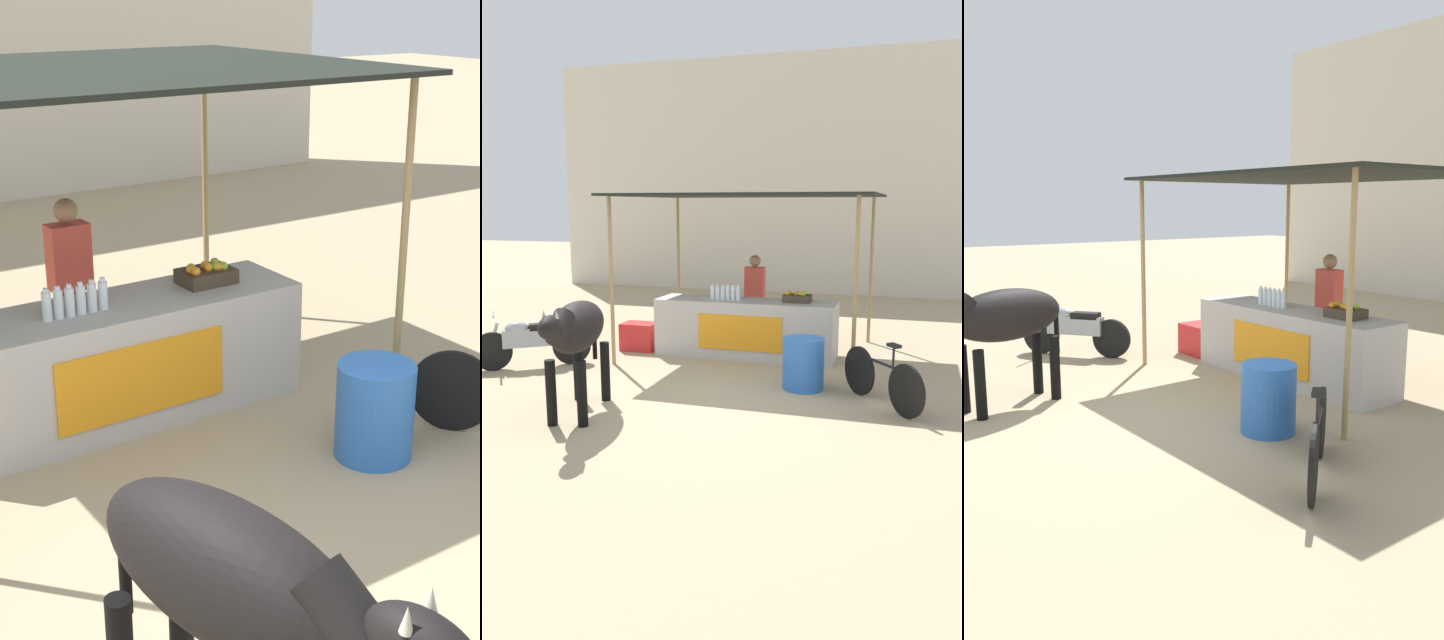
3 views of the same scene
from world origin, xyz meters
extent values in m
plane|color=tan|center=(0.00, 0.00, 0.00)|extent=(60.00, 60.00, 0.00)
cube|color=beige|center=(0.00, 10.27, 3.32)|extent=(16.00, 0.50, 6.63)
cube|color=#B2ADA8|center=(0.00, 2.20, 0.48)|extent=(3.00, 0.80, 0.96)
cube|color=orange|center=(0.00, 1.79, 0.48)|extent=(1.40, 0.02, 0.58)
cube|color=black|center=(0.00, 2.50, 2.68)|extent=(4.20, 3.20, 0.04)
cylinder|color=#997F51|center=(-1.89, 1.06, 1.34)|extent=(0.06, 0.06, 2.68)
cylinder|color=#997F51|center=(1.89, 1.06, 1.34)|extent=(0.06, 0.06, 2.68)
cylinder|color=#997F51|center=(-1.89, 3.94, 1.34)|extent=(0.06, 0.06, 2.68)
cylinder|color=#997F51|center=(1.89, 3.94, 1.34)|extent=(0.06, 0.06, 2.68)
cylinder|color=silver|center=(-0.57, 2.15, 1.07)|extent=(0.07, 0.07, 0.22)
cylinder|color=white|center=(-0.57, 2.15, 1.19)|extent=(0.04, 0.04, 0.03)
cylinder|color=silver|center=(-0.48, 2.15, 1.07)|extent=(0.07, 0.07, 0.22)
cylinder|color=white|center=(-0.48, 2.15, 1.19)|extent=(0.04, 0.04, 0.03)
cylinder|color=silver|center=(-0.39, 2.15, 1.07)|extent=(0.07, 0.07, 0.22)
cylinder|color=white|center=(-0.39, 2.15, 1.19)|extent=(0.04, 0.04, 0.03)
cylinder|color=silver|center=(-0.30, 2.15, 1.07)|extent=(0.07, 0.07, 0.22)
cylinder|color=white|center=(-0.30, 2.15, 1.19)|extent=(0.04, 0.04, 0.03)
cylinder|color=silver|center=(-0.21, 2.15, 1.07)|extent=(0.07, 0.07, 0.22)
cylinder|color=white|center=(-0.21, 2.15, 1.19)|extent=(0.04, 0.04, 0.03)
cylinder|color=silver|center=(-0.12, 2.15, 1.07)|extent=(0.07, 0.07, 0.22)
cylinder|color=white|center=(-0.12, 2.15, 1.19)|extent=(0.04, 0.04, 0.03)
cube|color=#3F3326|center=(0.85, 2.25, 1.02)|extent=(0.44, 0.32, 0.12)
sphere|color=#8CB22D|center=(0.97, 2.17, 1.11)|extent=(0.08, 0.08, 0.08)
sphere|color=#8CB22D|center=(0.91, 2.19, 1.11)|extent=(0.08, 0.08, 0.08)
sphere|color=orange|center=(0.70, 2.23, 1.11)|extent=(0.08, 0.08, 0.08)
sphere|color=orange|center=(0.70, 2.17, 1.11)|extent=(0.08, 0.08, 0.08)
sphere|color=orange|center=(0.85, 2.27, 1.11)|extent=(0.08, 0.08, 0.08)
sphere|color=orange|center=(0.84, 2.21, 1.11)|extent=(0.08, 0.08, 0.08)
sphere|color=#8CB22D|center=(0.97, 2.30, 1.11)|extent=(0.08, 0.08, 0.08)
sphere|color=#8CB22D|center=(0.72, 2.27, 1.11)|extent=(0.08, 0.08, 0.08)
sphere|color=orange|center=(0.92, 2.19, 1.11)|extent=(0.08, 0.08, 0.08)
cylinder|color=#383842|center=(-0.05, 2.95, 0.44)|extent=(0.22, 0.22, 0.88)
cube|color=#BF3F33|center=(-0.05, 2.95, 1.16)|extent=(0.34, 0.20, 0.56)
sphere|color=#8C6647|center=(-0.05, 2.95, 1.55)|extent=(0.20, 0.20, 0.20)
cube|color=red|center=(-1.91, 2.10, 0.24)|extent=(0.60, 0.44, 0.48)
cylinder|color=blue|center=(1.26, 0.60, 0.36)|extent=(0.57, 0.57, 0.72)
ellipsoid|color=black|center=(-1.19, -1.20, 1.08)|extent=(0.80, 1.48, 0.60)
cylinder|color=black|center=(-0.90, -1.64, 0.39)|extent=(0.12, 0.12, 0.78)
cylinder|color=black|center=(-1.26, -1.72, 0.39)|extent=(0.12, 0.12, 0.78)
cylinder|color=black|center=(-1.11, -0.68, 0.39)|extent=(0.12, 0.12, 0.78)
cylinder|color=black|center=(-1.47, -0.76, 0.39)|extent=(0.12, 0.12, 0.78)
cylinder|color=black|center=(-1.06, -1.78, 1.19)|extent=(0.33, 0.49, 0.41)
ellipsoid|color=black|center=(-1.00, -2.07, 1.25)|extent=(0.31, 0.48, 0.26)
cone|color=beige|center=(-0.93, -2.04, 1.39)|extent=(0.05, 0.05, 0.10)
cone|color=beige|center=(-1.07, -2.07, 1.39)|extent=(0.05, 0.05, 0.10)
cylinder|color=black|center=(-1.33, -0.55, 0.81)|extent=(0.06, 0.06, 0.60)
cylinder|color=black|center=(-3.49, 0.13, 0.30)|extent=(0.52, 0.43, 0.60)
cylinder|color=black|center=(-2.54, 0.87, 0.30)|extent=(0.52, 0.43, 0.60)
cube|color=#999EA5|center=(-3.01, 0.50, 0.48)|extent=(0.82, 0.69, 0.28)
ellipsoid|color=#999EA5|center=(-3.19, 0.37, 0.64)|extent=(0.41, 0.38, 0.20)
cube|color=black|center=(-2.87, 0.61, 0.64)|extent=(0.46, 0.41, 0.10)
cylinder|color=#99999E|center=(-3.45, 0.17, 0.88)|extent=(0.36, 0.45, 0.03)
cylinder|color=#99999E|center=(-3.47, 0.15, 0.50)|extent=(0.19, 0.16, 0.49)
cylinder|color=black|center=(2.03, 0.57, 0.33)|extent=(0.44, 0.54, 0.66)
cylinder|color=black|center=(2.65, -0.21, 0.33)|extent=(0.44, 0.54, 0.66)
cylinder|color=black|center=(2.34, 0.18, 0.55)|extent=(0.56, 0.69, 0.04)
cylinder|color=black|center=(2.48, 0.01, 0.67)|extent=(0.03, 0.03, 0.28)
cube|color=black|center=(2.48, 0.01, 0.83)|extent=(0.19, 0.20, 0.04)
camera|label=1|loc=(-2.79, -3.68, 3.27)|focal=50.00mm
camera|label=2|loc=(2.70, -7.72, 2.53)|focal=35.00mm
camera|label=3|loc=(5.77, -3.64, 2.31)|focal=35.00mm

